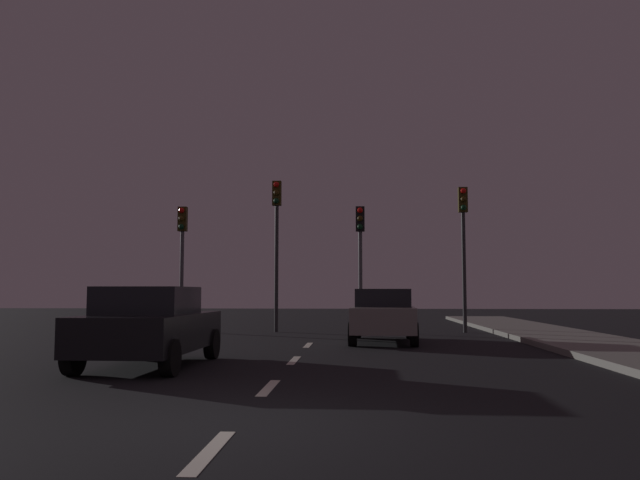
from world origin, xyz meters
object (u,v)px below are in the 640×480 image
traffic_signal_center_left (277,227)px  traffic_signal_center_right (360,243)px  car_stopped_ahead (383,315)px  car_adjacent_lane (150,326)px  traffic_signal_far_right (463,231)px  traffic_signal_far_left (182,243)px

traffic_signal_center_left → traffic_signal_center_right: 3.10m
car_stopped_ahead → car_adjacent_lane: size_ratio=1.03×
traffic_signal_center_left → traffic_signal_center_right: traffic_signal_center_left is taller
traffic_signal_far_right → car_adjacent_lane: traffic_signal_far_right is taller
traffic_signal_center_right → car_stopped_ahead: bearing=-81.9°
traffic_signal_center_left → traffic_signal_center_right: size_ratio=1.21×
traffic_signal_far_left → traffic_signal_center_right: 6.52m
traffic_signal_center_left → car_adjacent_lane: (-1.09, -10.58, -3.02)m
car_stopped_ahead → traffic_signal_far_left: bearing=148.4°
traffic_signal_far_right → traffic_signal_center_right: bearing=-180.0°
traffic_signal_far_right → traffic_signal_center_left: bearing=180.0°
traffic_signal_center_right → car_adjacent_lane: traffic_signal_center_right is taller
traffic_signal_center_right → car_stopped_ahead: 5.06m
traffic_signal_center_left → traffic_signal_center_right: bearing=-0.0°
traffic_signal_center_left → car_stopped_ahead: (3.66, -4.41, -3.03)m
traffic_signal_center_left → traffic_signal_far_right: size_ratio=1.06×
traffic_signal_far_right → car_adjacent_lane: bearing=-126.5°
traffic_signal_center_right → car_adjacent_lane: 11.61m
traffic_signal_far_right → traffic_signal_far_left: bearing=-180.0°
traffic_signal_far_left → traffic_signal_center_left: traffic_signal_center_left is taller
car_adjacent_lane → traffic_signal_center_left: bearing=84.1°
traffic_signal_far_left → car_adjacent_lane: size_ratio=1.13×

